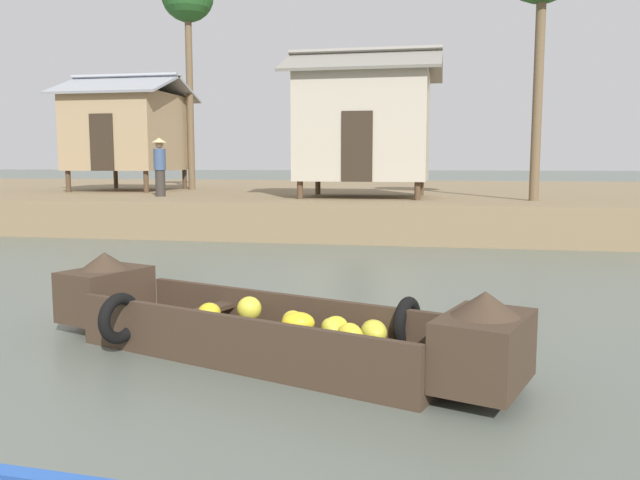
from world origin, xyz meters
name	(u,v)px	position (x,y,z in m)	size (l,w,h in m)	color
ground_plane	(305,267)	(0.00, 10.00, 0.00)	(300.00, 300.00, 0.00)	#596056
riverbank_strip	(378,200)	(0.00, 23.34, 0.48)	(160.00, 20.00, 0.96)	#7F6B4C
banana_boat	(264,326)	(0.77, 4.57, 0.32)	(5.12, 2.62, 0.89)	#3D2D21
stilt_house_left	(128,130)	(-8.21, 19.18, 3.02)	(3.84, 4.00, 3.93)	#4C3826
stilt_house_mid_left	(364,124)	(0.28, 16.45, 2.98)	(4.19, 3.34, 4.05)	#4C3826
palm_tree_near	(188,1)	(-6.43, 20.39, 7.51)	(1.82, 1.82, 7.66)	brown
vendor_person	(160,164)	(-5.46, 15.70, 1.89)	(0.44, 0.44, 1.66)	#332D28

